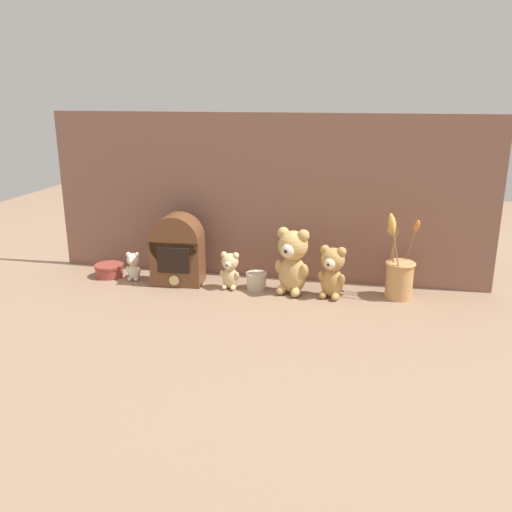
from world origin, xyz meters
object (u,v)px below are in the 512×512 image
(teddy_bear_small, at_px, (230,270))
(vintage_radio, at_px, (177,250))
(decorative_tin_short, at_px, (109,270))
(flower_vase, at_px, (399,274))
(decorative_tin_tall, at_px, (256,281))
(teddy_bear_tiny, at_px, (133,266))
(teddy_bear_large, at_px, (292,260))
(teddy_bear_medium, at_px, (332,271))

(teddy_bear_small, bearing_deg, vintage_radio, 175.71)
(vintage_radio, height_order, decorative_tin_short, vintage_radio)
(flower_vase, relative_size, decorative_tin_tall, 4.16)
(teddy_bear_tiny, relative_size, decorative_tin_short, 0.99)
(teddy_bear_small, height_order, flower_vase, flower_vase)
(teddy_bear_large, bearing_deg, teddy_bear_medium, -4.85)
(teddy_bear_small, relative_size, vintage_radio, 0.52)
(teddy_bear_medium, relative_size, decorative_tin_tall, 2.48)
(teddy_bear_small, distance_m, decorative_tin_tall, 0.10)
(vintage_radio, bearing_deg, flower_vase, 1.39)
(flower_vase, xyz_separation_m, decorative_tin_tall, (-0.51, -0.02, -0.06))
(vintage_radio, height_order, decorative_tin_tall, vintage_radio)
(teddy_bear_large, bearing_deg, decorative_tin_short, 177.59)
(teddy_bear_medium, xyz_separation_m, flower_vase, (0.23, 0.05, -0.01))
(flower_vase, bearing_deg, decorative_tin_tall, -178.00)
(teddy_bear_large, distance_m, decorative_tin_tall, 0.17)
(teddy_bear_tiny, bearing_deg, teddy_bear_small, -1.85)
(flower_vase, bearing_deg, teddy_bear_tiny, -178.69)
(teddy_bear_tiny, distance_m, vintage_radio, 0.20)
(teddy_bear_medium, distance_m, teddy_bear_tiny, 0.76)
(flower_vase, distance_m, decorative_tin_short, 1.11)
(teddy_bear_large, xyz_separation_m, flower_vase, (0.37, 0.03, -0.04))
(teddy_bear_small, relative_size, flower_vase, 0.44)
(teddy_bear_large, relative_size, decorative_tin_short, 2.14)
(flower_vase, bearing_deg, vintage_radio, -178.61)
(teddy_bear_tiny, distance_m, decorative_tin_tall, 0.48)
(teddy_bear_tiny, bearing_deg, decorative_tin_short, 170.49)
(teddy_bear_large, bearing_deg, vintage_radio, 178.06)
(teddy_bear_large, height_order, decorative_tin_tall, teddy_bear_large)
(flower_vase, distance_m, decorative_tin_tall, 0.51)
(teddy_bear_medium, bearing_deg, decorative_tin_tall, 174.11)
(decorative_tin_short, bearing_deg, decorative_tin_tall, -1.36)
(teddy_bear_large, distance_m, teddy_bear_small, 0.24)
(decorative_tin_tall, distance_m, decorative_tin_short, 0.59)
(teddy_bear_medium, relative_size, flower_vase, 0.60)
(teddy_bear_medium, height_order, decorative_tin_short, teddy_bear_medium)
(teddy_bear_small, height_order, decorative_tin_tall, teddy_bear_small)
(flower_vase, bearing_deg, teddy_bear_small, -176.66)
(teddy_bear_small, relative_size, decorative_tin_short, 1.25)
(teddy_bear_medium, distance_m, decorative_tin_tall, 0.29)
(teddy_bear_large, xyz_separation_m, decorative_tin_short, (-0.73, 0.03, -0.10))
(teddy_bear_medium, distance_m, teddy_bear_small, 0.37)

